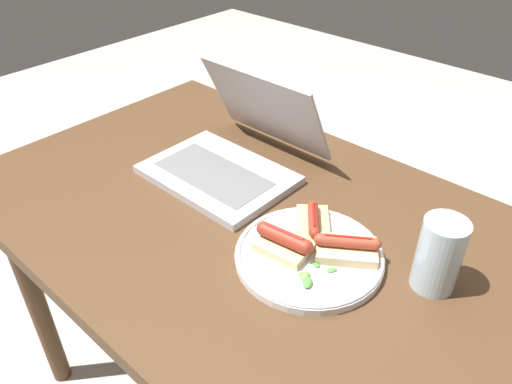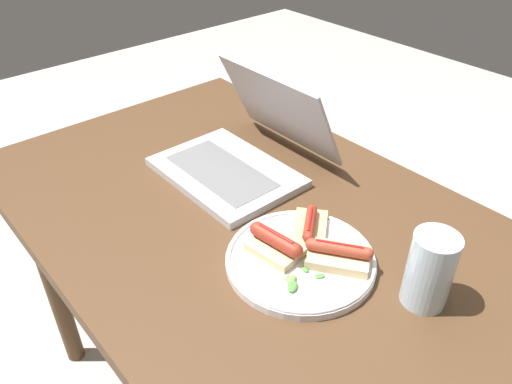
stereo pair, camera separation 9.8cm
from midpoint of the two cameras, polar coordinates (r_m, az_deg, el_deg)
The scene contains 8 objects.
desk at distance 1.09m, azimuth 1.33°, elevation -5.59°, with size 1.18×0.77×0.74m.
laptop at distance 1.14m, azimuth 0.79°, elevation 4.33°, with size 0.32×0.33×0.22m.
plate at distance 0.91m, azimuth 8.21°, elevation -7.73°, with size 0.27×0.27×0.02m.
sausage_toast_left at distance 0.90m, azimuth 12.52°, elevation -7.12°, with size 0.13×0.12×0.04m.
sausage_toast_middle at distance 0.90m, azimuth 5.41°, elevation -6.09°, with size 0.12×0.08×0.05m.
sausage_toast_right at distance 0.96m, azimuth 9.09°, elevation -4.15°, with size 0.12×0.13×0.04m.
salad_pile at distance 0.86m, azimuth 7.89°, elevation -10.16°, with size 0.05×0.08×0.01m.
drinking_glass at distance 0.87m, azimuth 22.40°, elevation -8.38°, with size 0.07×0.07×0.14m.
Camera 2 is at (0.64, -0.52, 1.37)m, focal length 35.00 mm.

